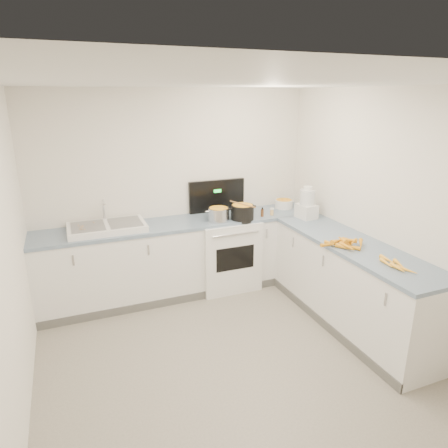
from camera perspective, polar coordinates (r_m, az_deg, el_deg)
name	(u,v)px	position (r m, az deg, el deg)	size (l,w,h in m)	color
floor	(238,370)	(3.91, 2.06, -20.14)	(3.50, 4.00, 0.00)	gray
ceiling	(242,82)	(3.08, 2.61, 19.55)	(3.50, 4.00, 0.00)	white
wall_back	(176,192)	(5.11, -6.93, 4.63)	(3.50, 2.50, 0.00)	white
wall_left	(1,277)	(3.08, -29.22, -6.68)	(4.00, 2.50, 0.00)	white
wall_right	(403,220)	(4.29, 24.19, 0.58)	(4.00, 2.50, 0.00)	white
counter_back	(184,257)	(5.07, -5.70, -4.69)	(3.50, 0.62, 0.94)	white
counter_right	(350,284)	(4.56, 17.59, -8.16)	(0.62, 2.20, 0.94)	white
stove	(225,251)	(5.22, 0.15, -3.87)	(0.76, 0.65, 1.36)	white
sink	(107,227)	(4.75, -16.37, -0.42)	(0.86, 0.52, 0.31)	white
steel_pot	(219,215)	(4.88, -0.78, 1.25)	(0.26, 0.26, 0.19)	silver
black_pot	(242,213)	(4.96, 2.64, 1.60)	(0.28, 0.28, 0.20)	black
wooden_spoon	(242,204)	(4.93, 2.66, 2.84)	(0.02, 0.02, 0.43)	#AD7A47
mixing_bowl	(284,204)	(5.53, 8.54, 2.87)	(0.25, 0.25, 0.11)	white
extract_bottle	(262,213)	(5.09, 5.49, 1.58)	(0.04, 0.04, 0.10)	#593319
spice_jar	(272,212)	(5.17, 6.85, 1.68)	(0.04, 0.04, 0.08)	#E5B266
food_processor	(307,205)	(5.08, 11.75, 2.73)	(0.22, 0.26, 0.40)	white
carrot_pile	(345,243)	(4.26, 16.85, -2.60)	(0.46, 0.36, 0.09)	orange
peeled_carrots	(395,265)	(3.92, 23.28, -5.37)	(0.17, 0.43, 0.04)	#FFAB26
peelings	(86,227)	(4.71, -19.06, -0.34)	(0.22, 0.28, 0.01)	tan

